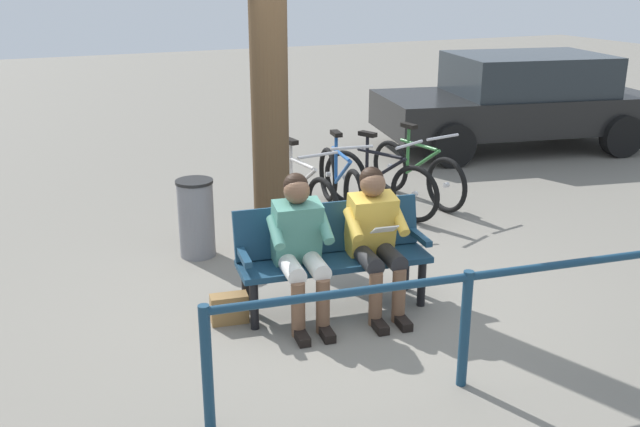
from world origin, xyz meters
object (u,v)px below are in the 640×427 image
at_px(handbag, 229,309).
at_px(parked_car, 518,99).
at_px(person_companion, 300,242).
at_px(bicycle_orange, 379,183).
at_px(bicycle_blue, 340,183).
at_px(tree_trunk, 268,48).
at_px(person_reading, 375,234).
at_px(bicycle_black, 417,173).
at_px(bicycle_silver, 299,193).
at_px(bench, 332,249).
at_px(litter_bin, 196,218).

height_order(handbag, parked_car, parked_car).
relative_size(person_companion, parked_car, 0.27).
bearing_deg(bicycle_orange, handbag, -74.48).
bearing_deg(bicycle_blue, handbag, -35.08).
distance_m(tree_trunk, bicycle_orange, 2.36).
xyz_separation_m(person_reading, handbag, (1.20, -0.23, -0.54)).
height_order(bicycle_black, bicycle_silver, same).
bearing_deg(handbag, bicycle_orange, -140.69).
distance_m(person_companion, bicycle_blue, 2.72).
bearing_deg(bench, bicycle_silver, -97.72).
height_order(handbag, tree_trunk, tree_trunk).
bearing_deg(bicycle_silver, person_companion, -29.23).
bearing_deg(litter_bin, bicycle_silver, -159.85).
bearing_deg(person_companion, tree_trunk, -94.74).
xyz_separation_m(person_reading, parked_car, (-4.74, -4.19, 0.11)).
relative_size(bench, parked_car, 0.37).
xyz_separation_m(person_companion, bicycle_blue, (-1.44, -2.29, -0.30)).
bearing_deg(bicycle_black, handbag, -65.19).
relative_size(bench, handbag, 5.48).
relative_size(person_companion, litter_bin, 1.54).
relative_size(person_companion, bicycle_black, 0.72).
height_order(handbag, bicycle_black, bicycle_black).
bearing_deg(bicycle_orange, bicycle_silver, -114.26).
relative_size(tree_trunk, litter_bin, 5.17).
xyz_separation_m(bench, bicycle_orange, (-1.52, -2.00, -0.15)).
bearing_deg(bicycle_orange, bicycle_blue, -134.89).
bearing_deg(tree_trunk, bicycle_black, -159.31).
height_order(person_reading, litter_bin, person_reading).
xyz_separation_m(person_reading, litter_bin, (1.06, -1.74, -0.27)).
height_order(bicycle_black, parked_car, parked_car).
relative_size(handbag, litter_bin, 0.38).
bearing_deg(bicycle_orange, litter_bin, -102.33).
relative_size(person_reading, bicycle_orange, 0.77).
xyz_separation_m(bench, litter_bin, (0.76, -1.54, -0.11)).
relative_size(litter_bin, bicycle_orange, 0.50).
distance_m(person_reading, handbag, 1.33).
bearing_deg(handbag, bicycle_black, -144.52).
relative_size(handbag, bicycle_orange, 0.19).
relative_size(bench, person_reading, 1.37).
relative_size(handbag, bicycle_blue, 0.18).
distance_m(tree_trunk, bicycle_silver, 1.86).
xyz_separation_m(handbag, litter_bin, (-0.13, -1.52, 0.27)).
xyz_separation_m(person_reading, bicycle_blue, (-0.80, -2.37, -0.31)).
height_order(litter_bin, bicycle_orange, bicycle_orange).
bearing_deg(bicycle_orange, parked_car, 95.68).
relative_size(person_companion, bicycle_orange, 0.77).
xyz_separation_m(bench, person_reading, (-0.30, 0.20, 0.16)).
bearing_deg(litter_bin, handbag, 85.00).
relative_size(person_reading, bicycle_blue, 0.72).
bearing_deg(litter_bin, person_reading, 121.41).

